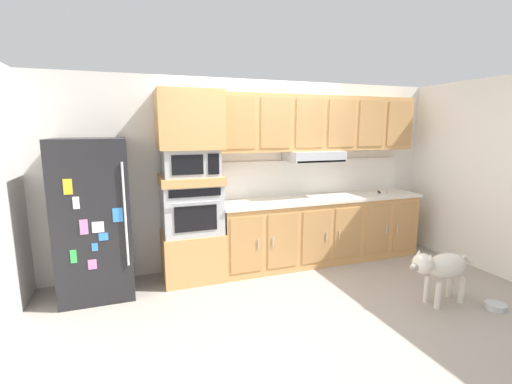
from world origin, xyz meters
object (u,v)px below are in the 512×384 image
at_px(screwdriver, 380,192).
at_px(built_in_oven, 192,208).
at_px(refrigerator, 94,218).
at_px(dog, 441,267).
at_px(microwave, 190,163).
at_px(dog_food_bowl, 496,306).

bearing_deg(screwdriver, built_in_oven, 179.90).
distance_m(refrigerator, built_in_oven, 1.09).
bearing_deg(built_in_oven, dog, -33.60).
distance_m(refrigerator, dog, 3.80).
distance_m(microwave, dog_food_bowl, 3.68).
distance_m(screwdriver, dog, 1.71).
relative_size(screwdriver, dog_food_bowl, 0.83).
xyz_separation_m(refrigerator, dog, (3.45, -1.50, -0.47)).
bearing_deg(microwave, refrigerator, -176.44).
distance_m(built_in_oven, dog_food_bowl, 3.50).
bearing_deg(built_in_oven, dog_food_bowl, -33.39).
bearing_deg(screwdriver, refrigerator, -179.07).
xyz_separation_m(microwave, screwdriver, (2.79, -0.00, -0.53)).
height_order(dog, dog_food_bowl, dog).
height_order(microwave, dog_food_bowl, microwave).
bearing_deg(dog, refrigerator, -25.33).
xyz_separation_m(refrigerator, screwdriver, (3.88, 0.06, 0.05)).
relative_size(microwave, dog_food_bowl, 3.22).
distance_m(screwdriver, dog_food_bowl, 2.07).
distance_m(built_in_oven, dog, 2.88).
height_order(refrigerator, microwave, refrigerator).
bearing_deg(microwave, screwdriver, -0.10).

